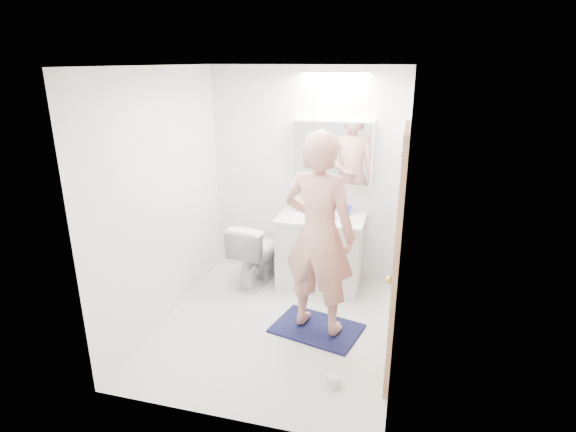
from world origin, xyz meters
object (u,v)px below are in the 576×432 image
(vanity_cabinet, at_px, (320,253))
(toilet_paper_roll, at_px, (333,381))
(soap_bottle_a, at_px, (300,201))
(toothbrush_cup, at_px, (347,210))
(toilet, at_px, (256,252))
(medicine_cabinet, at_px, (332,152))
(person, at_px, (319,234))
(soap_bottle_b, at_px, (308,203))

(vanity_cabinet, bearing_deg, toilet_paper_roll, -75.19)
(soap_bottle_a, height_order, toothbrush_cup, soap_bottle_a)
(toilet, xyz_separation_m, toothbrush_cup, (0.98, 0.27, 0.50))
(vanity_cabinet, height_order, toothbrush_cup, toothbrush_cup)
(medicine_cabinet, height_order, toilet_paper_roll, medicine_cabinet)
(person, bearing_deg, soap_bottle_a, -54.30)
(vanity_cabinet, relative_size, person, 0.48)
(person, xyz_separation_m, toilet_paper_roll, (0.28, -0.75, -0.93))
(toilet, bearing_deg, toothbrush_cup, -155.76)
(toilet, height_order, toothbrush_cup, toothbrush_cup)
(vanity_cabinet, height_order, soap_bottle_b, soap_bottle_b)
(soap_bottle_b, height_order, toothbrush_cup, soap_bottle_b)
(vanity_cabinet, xyz_separation_m, person, (0.16, -0.92, 0.59))
(person, distance_m, soap_bottle_a, 1.16)
(soap_bottle_a, bearing_deg, toilet_paper_roll, -68.56)
(vanity_cabinet, xyz_separation_m, soap_bottle_a, (-0.27, 0.15, 0.54))
(toothbrush_cup, height_order, toilet_paper_roll, toothbrush_cup)
(toilet, relative_size, person, 0.40)
(toothbrush_cup, bearing_deg, vanity_cabinet, -148.69)
(vanity_cabinet, height_order, person, person)
(medicine_cabinet, relative_size, soap_bottle_b, 5.00)
(vanity_cabinet, distance_m, soap_bottle_a, 0.63)
(toilet, height_order, person, person)
(soap_bottle_a, bearing_deg, medicine_cabinet, 9.92)
(soap_bottle_a, bearing_deg, toilet, -148.95)
(vanity_cabinet, relative_size, medicine_cabinet, 1.02)
(vanity_cabinet, relative_size, toothbrush_cup, 8.78)
(soap_bottle_a, xyz_separation_m, toilet_paper_roll, (0.72, -1.83, -0.88))
(toilet, xyz_separation_m, soap_bottle_b, (0.53, 0.29, 0.54))
(toothbrush_cup, xyz_separation_m, toilet_paper_roll, (0.18, -1.84, -0.82))
(vanity_cabinet, xyz_separation_m, toilet, (-0.71, -0.11, -0.02))
(person, height_order, toothbrush_cup, person)
(toilet, distance_m, person, 1.33)
(medicine_cabinet, height_order, soap_bottle_a, medicine_cabinet)
(toilet, distance_m, toilet_paper_roll, 1.97)
(soap_bottle_a, height_order, toilet_paper_roll, soap_bottle_a)
(person, bearing_deg, medicine_cabinet, -71.75)
(vanity_cabinet, bearing_deg, toothbrush_cup, 31.31)
(toilet, height_order, toilet_paper_roll, toilet)
(medicine_cabinet, bearing_deg, toilet, -157.46)
(medicine_cabinet, bearing_deg, toilet_paper_roll, -78.78)
(soap_bottle_b, xyz_separation_m, toilet_paper_roll, (0.63, -1.86, -0.86))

